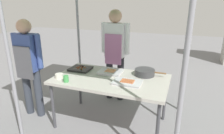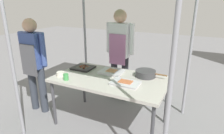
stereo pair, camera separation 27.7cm
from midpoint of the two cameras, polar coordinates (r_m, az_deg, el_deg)
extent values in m
plane|color=slate|center=(3.15, -2.95, -16.02)|extent=(18.00, 18.00, 0.00)
cube|color=#B7B2A8|center=(2.80, -3.20, -3.65)|extent=(1.60, 0.90, 0.04)
cylinder|color=#3F3F44|center=(3.03, -19.33, -10.80)|extent=(0.04, 0.04, 0.71)
cylinder|color=#3F3F44|center=(2.47, 9.81, -17.32)|extent=(0.04, 0.04, 0.71)
cylinder|color=#3F3F44|center=(3.59, -11.51, -5.33)|extent=(0.04, 0.04, 0.71)
cylinder|color=#3F3F44|center=(3.13, 12.61, -9.19)|extent=(0.04, 0.04, 0.71)
cylinder|color=gray|center=(2.63, -30.27, 1.12)|extent=(0.04, 0.04, 2.23)
cylinder|color=gray|center=(1.71, 15.47, -5.43)|extent=(0.04, 0.04, 2.23)
cylinder|color=gray|center=(3.81, -11.74, 8.04)|extent=(0.04, 0.04, 2.23)
cylinder|color=gray|center=(3.24, 18.31, 5.66)|extent=(0.04, 0.04, 2.23)
cube|color=silver|center=(2.99, -3.12, -1.57)|extent=(0.33, 0.27, 0.02)
cube|color=silver|center=(2.98, -3.13, -1.29)|extent=(0.35, 0.29, 0.01)
cylinder|color=tan|center=(3.00, -4.17, -1.01)|extent=(0.03, 0.13, 0.03)
cylinder|color=tan|center=(2.99, -3.65, -1.08)|extent=(0.03, 0.13, 0.03)
cylinder|color=tan|center=(2.98, -3.13, -1.15)|extent=(0.03, 0.13, 0.03)
cylinder|color=tan|center=(2.97, -2.61, -1.22)|extent=(0.03, 0.13, 0.03)
cylinder|color=tan|center=(2.96, -2.08, -1.29)|extent=(0.03, 0.13, 0.03)
cube|color=black|center=(3.18, -11.60, -0.67)|extent=(0.32, 0.28, 0.02)
cube|color=black|center=(3.17, -11.62, -0.39)|extent=(0.33, 0.29, 0.01)
cylinder|color=tan|center=(3.12, -12.31, -0.73)|extent=(0.18, 0.01, 0.01)
cube|color=brown|center=(3.08, -11.30, -0.87)|extent=(0.02, 0.02, 0.02)
cube|color=brown|center=(3.08, -11.36, -0.87)|extent=(0.02, 0.02, 0.02)
cylinder|color=tan|center=(3.14, -11.96, -0.53)|extent=(0.18, 0.01, 0.01)
cube|color=brown|center=(3.13, -11.49, -0.59)|extent=(0.02, 0.02, 0.02)
cube|color=brown|center=(3.15, -12.28, -0.48)|extent=(0.02, 0.02, 0.02)
cylinder|color=tan|center=(3.17, -11.62, -0.33)|extent=(0.18, 0.01, 0.01)
cube|color=brown|center=(3.20, -12.57, -0.20)|extent=(0.02, 0.02, 0.02)
cube|color=brown|center=(3.19, -12.08, -0.26)|extent=(0.02, 0.02, 0.02)
cube|color=brown|center=(3.16, -11.22, -0.38)|extent=(0.02, 0.02, 0.02)
cylinder|color=tan|center=(3.20, -11.29, -0.13)|extent=(0.18, 0.01, 0.01)
cube|color=brown|center=(3.22, -11.95, -0.04)|extent=(0.02, 0.02, 0.02)
cube|color=brown|center=(3.19, -11.08, -0.16)|extent=(0.02, 0.02, 0.02)
cube|color=brown|center=(3.19, -11.04, -0.16)|extent=(0.02, 0.02, 0.02)
cube|color=brown|center=(3.17, -10.30, -0.26)|extent=(0.02, 0.02, 0.02)
cylinder|color=tan|center=(3.23, -10.96, 0.06)|extent=(0.18, 0.01, 0.01)
cube|color=brown|center=(3.25, -11.46, 0.13)|extent=(0.02, 0.02, 0.02)
cube|color=brown|center=(3.23, -10.87, 0.05)|extent=(0.02, 0.02, 0.02)
cube|color=brown|center=(3.23, -10.81, 0.04)|extent=(0.02, 0.02, 0.02)
cube|color=silver|center=(2.60, 1.41, -4.69)|extent=(0.36, 0.23, 0.02)
cube|color=silver|center=(2.60, 1.41, -4.37)|extent=(0.38, 0.25, 0.01)
cylinder|color=#B7663D|center=(2.62, -0.13, -4.00)|extent=(0.03, 0.12, 0.03)
cylinder|color=#B7663D|center=(2.61, 0.48, -4.08)|extent=(0.03, 0.12, 0.03)
cylinder|color=#B7663D|center=(2.60, 1.10, -4.17)|extent=(0.03, 0.12, 0.03)
cylinder|color=#B7663D|center=(2.59, 1.73, -4.26)|extent=(0.03, 0.12, 0.03)
cylinder|color=#B7663D|center=(2.58, 2.36, -4.35)|extent=(0.03, 0.12, 0.03)
cylinder|color=#B7663D|center=(2.57, 2.99, -4.44)|extent=(0.03, 0.12, 0.03)
cylinder|color=#38383A|center=(2.89, 6.76, -1.60)|extent=(0.29, 0.29, 0.09)
cylinder|color=brown|center=(2.85, 11.18, -1.78)|extent=(0.16, 0.02, 0.02)
cylinder|color=#386B33|center=(2.88, 6.78, -0.93)|extent=(0.27, 0.27, 0.01)
cylinder|color=silver|center=(2.91, -17.71, -2.53)|extent=(0.11, 0.11, 0.06)
cylinder|color=#3F994C|center=(2.75, -16.03, -3.34)|extent=(0.07, 0.07, 0.09)
cylinder|color=black|center=(3.73, -2.86, -2.95)|extent=(0.12, 0.12, 0.84)
cylinder|color=black|center=(3.65, 0.32, -3.40)|extent=(0.12, 0.12, 0.84)
cube|color=white|center=(3.49, -1.37, 7.80)|extent=(0.34, 0.20, 0.59)
cube|color=#B26B9E|center=(3.42, -2.04, 5.03)|extent=(0.30, 0.02, 0.53)
cylinder|color=white|center=(3.57, -4.69, 8.48)|extent=(0.08, 0.08, 0.53)
cylinder|color=white|center=(3.41, 2.10, 8.04)|extent=(0.08, 0.08, 0.53)
sphere|color=tan|center=(3.43, -1.42, 14.54)|extent=(0.23, 0.23, 0.23)
cylinder|color=#333842|center=(3.56, -25.35, -6.41)|extent=(0.12, 0.12, 0.78)
cylinder|color=#333842|center=(3.42, -22.73, -7.10)|extent=(0.12, 0.12, 0.78)
cube|color=#384C8C|center=(3.28, -25.60, 3.88)|extent=(0.34, 0.20, 0.55)
cube|color=#4C4C51|center=(3.24, -26.62, 1.02)|extent=(0.30, 0.02, 0.50)
cylinder|color=#384C8C|center=(3.43, -28.25, 4.55)|extent=(0.08, 0.08, 0.50)
cylinder|color=#384C8C|center=(3.12, -22.83, 4.10)|extent=(0.08, 0.08, 0.50)
sphere|color=tan|center=(3.21, -26.56, 10.46)|extent=(0.21, 0.21, 0.21)
camera|label=1|loc=(0.14, -92.85, -0.97)|focal=31.55mm
camera|label=2|loc=(0.14, 87.15, 0.97)|focal=31.55mm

